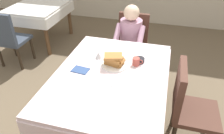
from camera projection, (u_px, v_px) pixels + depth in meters
name	position (u px, v px, depth m)	size (l,w,h in m)	color
ground_plane	(111.00, 125.00, 2.54)	(14.00, 14.00, 0.00)	brown
dining_table_main	(111.00, 81.00, 2.18)	(1.12, 1.52, 0.74)	silver
chair_diner	(132.00, 41.00, 3.19)	(0.44, 0.45, 0.93)	#4C2D23
diner_person	(130.00, 37.00, 2.99)	(0.40, 0.43, 1.12)	#B2849E
chair_right_side	(187.00, 103.00, 2.08)	(0.45, 0.44, 0.93)	#4C2D23
plate_breakfast	(115.00, 65.00, 2.25)	(0.28, 0.28, 0.02)	white
breakfast_stack	(114.00, 60.00, 2.21)	(0.22, 0.19, 0.12)	#A36B33
cup_coffee	(136.00, 62.00, 2.24)	(0.11, 0.08, 0.08)	#B24C42
bowl_butter	(139.00, 60.00, 2.31)	(0.11, 0.11, 0.04)	black
syrup_pitcher	(99.00, 55.00, 2.36)	(0.08, 0.08, 0.07)	silver
fork_left_of_plate	(97.00, 64.00, 2.28)	(0.18, 0.01, 0.01)	silver
knife_right_of_plate	(132.00, 69.00, 2.20)	(0.20, 0.01, 0.01)	silver
spoon_near_edge	(111.00, 86.00, 1.97)	(0.15, 0.01, 0.01)	silver
napkin_folded	(80.00, 70.00, 2.18)	(0.17, 0.12, 0.01)	#334C7F
background_table_far	(39.00, 11.00, 4.04)	(0.92, 1.12, 0.74)	white
background_chair_empty	(8.00, 37.00, 3.33)	(0.44, 0.45, 0.93)	#384251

